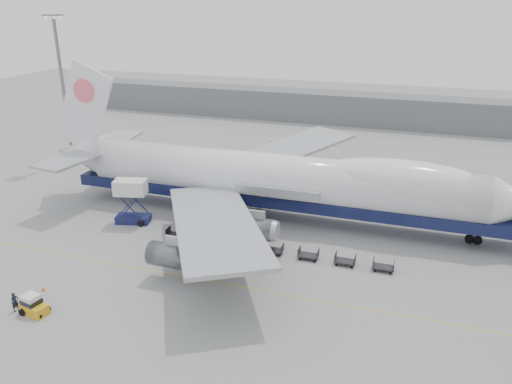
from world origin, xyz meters
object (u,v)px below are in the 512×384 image
(catering_truck, at_px, (131,198))
(airliner, at_px, (282,179))
(ground_worker, at_px, (15,302))
(baggage_tug, at_px, (33,305))

(catering_truck, bearing_deg, airliner, 8.26)
(ground_worker, bearing_deg, catering_truck, 21.56)
(baggage_tug, xyz_separation_m, ground_worker, (-1.89, -0.22, 0.12))
(catering_truck, height_order, ground_worker, catering_truck)
(baggage_tug, height_order, ground_worker, ground_worker)
(baggage_tug, bearing_deg, airliner, 71.55)
(catering_truck, distance_m, baggage_tug, 21.32)
(airliner, height_order, ground_worker, airliner)
(baggage_tug, bearing_deg, ground_worker, -161.82)
(airliner, relative_size, ground_worker, 34.18)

